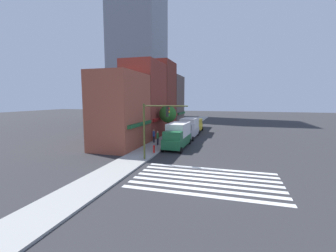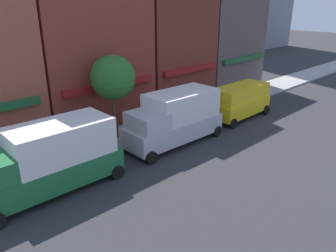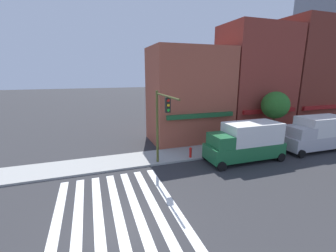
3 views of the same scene
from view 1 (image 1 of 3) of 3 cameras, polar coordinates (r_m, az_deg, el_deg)
ground_plane at (r=17.45m, az=9.56°, el=-13.34°), size 200.00×200.00×0.00m
sidewalk_left at (r=19.66m, az=-13.13°, el=-10.87°), size 120.00×3.00×0.15m
crosswalk_stripes at (r=17.45m, az=9.56°, el=-13.33°), size 6.04×10.80×0.01m
storefront_row at (r=38.85m, az=-3.90°, el=6.26°), size 29.93×5.30×12.86m
tower_distant at (r=84.92m, az=-7.67°, el=26.39°), size 17.08×15.93×69.08m
traffic_signal at (r=21.33m, az=-3.51°, el=0.98°), size 0.32×4.36×5.57m
box_truck_green at (r=27.79m, az=2.43°, el=-2.30°), size 6.23×2.42×3.04m
box_truck_silver at (r=35.09m, az=5.34°, el=-0.43°), size 6.25×2.42×3.04m
van_yellow at (r=41.51m, az=7.02°, el=0.25°), size 5.02×2.22×2.34m
pedestrian_blue_shirt at (r=30.47m, az=-3.63°, el=-2.49°), size 0.32×0.32×1.77m
pedestrian_green_top at (r=28.83m, az=-2.63°, el=-3.01°), size 0.32×0.32×1.77m
fire_hydrant at (r=24.76m, az=-3.59°, el=-5.74°), size 0.24×0.24×0.84m
street_tree at (r=33.39m, az=-0.06°, el=3.05°), size 2.57×2.57×4.95m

